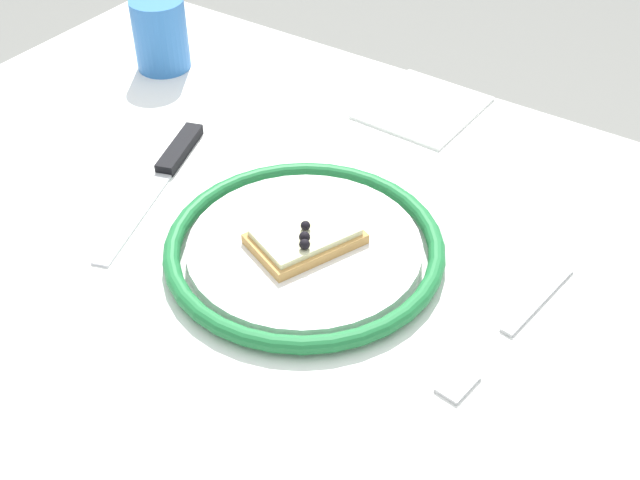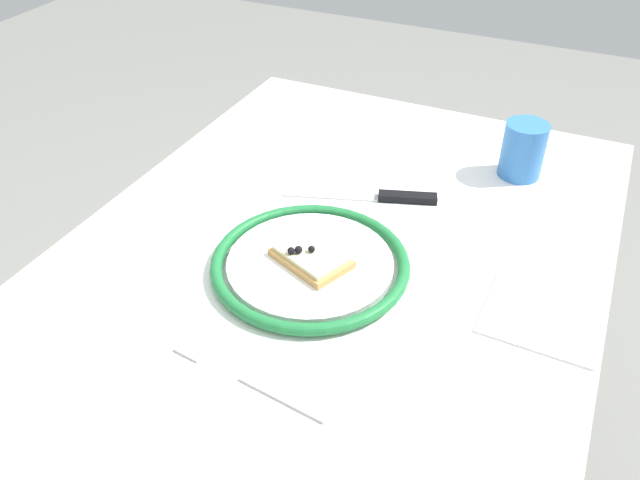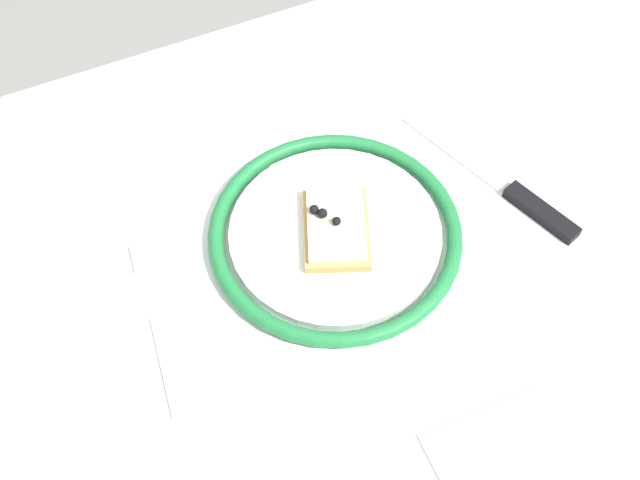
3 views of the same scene
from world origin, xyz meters
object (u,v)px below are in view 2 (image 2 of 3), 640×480
object	(u,v)px
dining_table	(317,321)
fork	(247,379)
knife	(386,197)
cup	(523,150)
plate	(310,264)
napkin	(543,317)
pizza_slice_near	(311,257)

from	to	relation	value
dining_table	fork	bearing A→B (deg)	-177.78
dining_table	knife	world-z (taller)	knife
knife	cup	bearing A→B (deg)	-46.84
dining_table	plate	bearing A→B (deg)	96.02
plate	knife	bearing A→B (deg)	-9.42
dining_table	napkin	size ratio (longest dim) A/B	7.90
pizza_slice_near	cup	world-z (taller)	cup
plate	cup	xyz separation A→B (m)	(0.36, -0.20, 0.04)
plate	dining_table	bearing A→B (deg)	-83.98
dining_table	cup	size ratio (longest dim) A/B	12.00
cup	knife	bearing A→B (deg)	133.16
plate	napkin	world-z (taller)	plate
napkin	fork	bearing A→B (deg)	130.04
fork	napkin	world-z (taller)	same
dining_table	fork	distance (m)	0.22
pizza_slice_near	napkin	xyz separation A→B (m)	(0.03, -0.30, -0.02)
pizza_slice_near	napkin	distance (m)	0.30
dining_table	knife	distance (m)	0.23
cup	napkin	distance (m)	0.35
pizza_slice_near	napkin	bearing A→B (deg)	-83.29
knife	napkin	xyz separation A→B (m)	(-0.17, -0.26, -0.00)
pizza_slice_near	cup	bearing A→B (deg)	-29.20
cup	napkin	size ratio (longest dim) A/B	0.66
plate	napkin	xyz separation A→B (m)	(0.03, -0.30, -0.01)
dining_table	knife	bearing A→B (deg)	-6.62
dining_table	fork	xyz separation A→B (m)	(-0.20, -0.01, 0.09)
fork	napkin	size ratio (longest dim) A/B	1.46
knife	fork	world-z (taller)	knife
knife	fork	xyz separation A→B (m)	(-0.40, 0.02, -0.00)
plate	knife	world-z (taller)	plate
plate	cup	size ratio (longest dim) A/B	2.92
plate	fork	bearing A→B (deg)	-174.85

